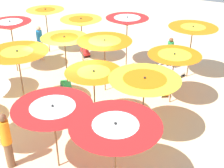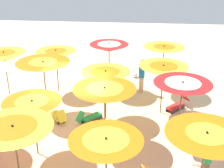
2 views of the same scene
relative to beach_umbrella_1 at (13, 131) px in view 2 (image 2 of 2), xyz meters
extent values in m
cube|color=beige|center=(-0.96, -3.40, -2.12)|extent=(39.12, 39.12, 0.04)
cylinder|color=brown|center=(0.00, 0.00, -1.05)|extent=(0.05, 0.05, 2.09)
cone|color=yellow|center=(0.00, 0.00, -0.01)|extent=(2.25, 2.25, 0.30)
cone|color=orange|center=(0.00, 0.00, 0.06)|extent=(1.36, 1.36, 0.18)
sphere|color=black|center=(0.00, 0.00, 0.17)|extent=(0.07, 0.07, 0.07)
cone|color=orange|center=(-2.59, 0.14, -0.17)|extent=(2.02, 2.02, 0.32)
cone|color=yellow|center=(-2.59, 0.14, -0.10)|extent=(1.25, 1.25, 0.20)
sphere|color=black|center=(-2.59, 0.14, 0.02)|extent=(0.07, 0.07, 0.07)
cone|color=orange|center=(-5.16, 0.12, 0.12)|extent=(2.14, 2.14, 0.38)
cone|color=yellow|center=(-5.16, 0.12, 0.22)|extent=(1.08, 1.08, 0.19)
sphere|color=black|center=(-5.16, 0.12, 0.34)|extent=(0.07, 0.07, 0.07)
cylinder|color=brown|center=(0.08, -1.78, -1.13)|extent=(0.05, 0.05, 1.93)
cone|color=orange|center=(0.08, -1.78, -0.16)|extent=(1.94, 1.94, 0.33)
cone|color=yellow|center=(0.08, -1.78, -0.09)|extent=(1.10, 1.10, 0.18)
sphere|color=black|center=(0.08, -1.78, 0.03)|extent=(0.07, 0.07, 0.07)
cylinder|color=brown|center=(-2.23, -2.64, -1.05)|extent=(0.05, 0.05, 2.10)
cone|color=orange|center=(-2.23, -2.64, 0.00)|extent=(2.22, 2.22, 0.33)
cone|color=yellow|center=(-2.23, -2.64, 0.08)|extent=(1.31, 1.31, 0.20)
sphere|color=black|center=(-2.23, -2.64, 0.20)|extent=(0.07, 0.07, 0.07)
cylinder|color=brown|center=(-4.92, -2.92, -0.96)|extent=(0.05, 0.05, 2.27)
cone|color=red|center=(-4.92, -2.92, 0.17)|extent=(2.03, 2.03, 0.39)
cone|color=white|center=(-4.92, -2.92, 0.25)|extent=(1.25, 1.25, 0.24)
sphere|color=black|center=(-4.92, -2.92, 0.40)|extent=(0.07, 0.07, 0.07)
cylinder|color=brown|center=(0.54, -4.62, -0.97)|extent=(0.05, 0.05, 2.24)
cone|color=orange|center=(0.54, -4.62, 0.15)|extent=(2.23, 2.23, 0.37)
cone|color=yellow|center=(0.54, -4.62, 0.25)|extent=(1.14, 1.14, 0.19)
sphere|color=black|center=(0.54, -4.62, 0.36)|extent=(0.07, 0.07, 0.07)
cylinder|color=brown|center=(-2.06, -4.48, -1.10)|extent=(0.05, 0.05, 2.00)
cone|color=yellow|center=(-2.06, -4.48, -0.10)|extent=(2.00, 2.00, 0.31)
cone|color=orange|center=(-2.06, -4.48, -0.03)|extent=(1.17, 1.17, 0.18)
sphere|color=black|center=(-2.06, -4.48, 0.09)|extent=(0.07, 0.07, 0.07)
cylinder|color=brown|center=(-4.43, -5.17, -1.08)|extent=(0.05, 0.05, 2.03)
cone|color=yellow|center=(-4.43, -5.17, -0.06)|extent=(2.05, 2.05, 0.37)
cone|color=orange|center=(-4.43, -5.17, 0.02)|extent=(1.20, 1.20, 0.22)
sphere|color=black|center=(-4.43, -5.17, 0.15)|extent=(0.07, 0.07, 0.07)
cylinder|color=brown|center=(3.05, -6.44, -1.13)|extent=(0.05, 0.05, 1.94)
cone|color=yellow|center=(3.05, -6.44, -0.16)|extent=(2.06, 2.06, 0.44)
cone|color=orange|center=(3.05, -6.44, -0.05)|extent=(1.14, 1.14, 0.25)
sphere|color=black|center=(3.05, -6.44, 0.09)|extent=(0.07, 0.07, 0.07)
cylinder|color=brown|center=(0.64, -6.93, -1.09)|extent=(0.05, 0.05, 2.00)
cone|color=yellow|center=(0.64, -6.93, -0.09)|extent=(1.93, 1.93, 0.32)
cone|color=orange|center=(0.64, -6.93, -0.01)|extent=(1.06, 1.06, 0.18)
sphere|color=black|center=(0.64, -6.93, 0.10)|extent=(0.07, 0.07, 0.07)
cylinder|color=brown|center=(-1.92, -7.34, -0.97)|extent=(0.05, 0.05, 2.25)
cone|color=red|center=(-1.92, -7.34, 0.16)|extent=(1.91, 1.91, 0.39)
cone|color=white|center=(-1.92, -7.34, 0.24)|extent=(1.13, 1.13, 0.23)
sphere|color=black|center=(-1.92, -7.34, 0.38)|extent=(0.07, 0.07, 0.07)
cylinder|color=brown|center=(-4.58, -7.47, -1.00)|extent=(0.05, 0.05, 2.20)
cone|color=yellow|center=(-4.58, -7.47, 0.10)|extent=(1.97, 1.97, 0.31)
cone|color=orange|center=(-4.58, -7.47, 0.18)|extent=(1.05, 1.05, 0.17)
sphere|color=black|center=(-4.58, -7.47, 0.29)|extent=(0.07, 0.07, 0.07)
cube|color=olive|center=(0.12, -4.05, -2.03)|extent=(0.52, 0.68, 0.14)
cube|color=olive|center=(-0.15, -4.25, -2.03)|extent=(0.52, 0.68, 0.14)
cube|color=yellow|center=(-0.02, -4.15, -1.91)|extent=(0.75, 0.86, 0.10)
cube|color=yellow|center=(-0.35, -3.70, -1.65)|extent=(0.47, 0.47, 0.44)
cube|color=#333338|center=(-5.23, -5.35, -2.03)|extent=(0.67, 0.68, 0.14)
cube|color=#333338|center=(-5.00, -5.58, -2.03)|extent=(0.67, 0.68, 0.14)
cube|color=red|center=(-5.11, -5.46, -1.91)|extent=(0.87, 0.89, 0.10)
cube|color=red|center=(-5.56, -5.93, -1.67)|extent=(0.52, 0.52, 0.40)
cube|color=white|center=(-5.34, -1.11, -1.65)|extent=(0.42, 0.47, 0.44)
cube|color=#333338|center=(-1.39, -4.29, -2.03)|extent=(0.65, 0.69, 0.14)
cube|color=#333338|center=(-1.60, -4.09, -2.03)|extent=(0.65, 0.69, 0.14)
cube|color=green|center=(-1.50, -4.19, -1.91)|extent=(0.83, 0.86, 0.10)
cube|color=green|center=(-1.09, -3.75, -1.67)|extent=(0.43, 0.44, 0.40)
cylinder|color=green|center=(-5.55, -0.90, -1.02)|extent=(0.30, 0.30, 0.66)
sphere|color=brown|center=(-5.55, -0.90, -0.59)|extent=(0.20, 0.20, 0.20)
cylinder|color=#D8A87F|center=(-3.56, -7.18, -1.68)|extent=(0.24, 0.24, 0.84)
cylinder|color=#1972BF|center=(-3.56, -7.18, -0.89)|extent=(0.30, 0.30, 0.74)
sphere|color=#D8A87F|center=(-3.56, -7.18, -0.40)|extent=(0.23, 0.23, 0.23)
sphere|color=white|center=(-3.22, -9.12, -1.94)|extent=(0.31, 0.31, 0.31)
camera|label=1|loc=(7.85, 3.00, 4.49)|focal=49.31mm
camera|label=2|loc=(-3.35, 6.78, 4.58)|focal=48.55mm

